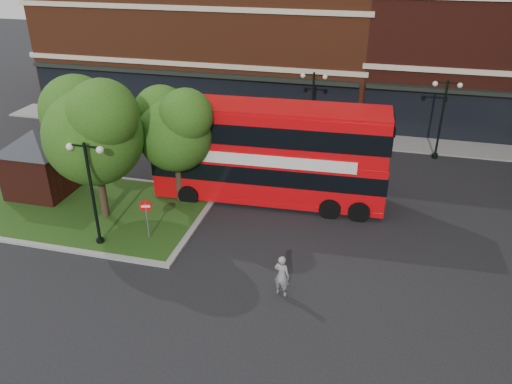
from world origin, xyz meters
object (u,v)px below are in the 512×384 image
(woman, at_px, (282,276))
(car_white, at_px, (326,138))
(car_silver, at_px, (269,134))
(bus, at_px, (270,147))

(woman, distance_m, car_white, 15.75)
(car_silver, distance_m, car_white, 3.86)
(car_silver, bearing_deg, car_white, -95.95)
(car_silver, bearing_deg, bus, -172.99)
(car_silver, height_order, car_white, car_white)
(car_silver, xyz_separation_m, car_white, (3.86, 0.00, 0.05))
(bus, xyz_separation_m, car_silver, (-1.85, 8.05, -2.35))
(bus, bearing_deg, car_white, 73.51)
(woman, bearing_deg, car_silver, -60.11)
(bus, xyz_separation_m, car_white, (2.01, 8.05, -2.30))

